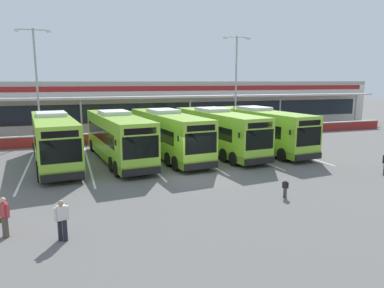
# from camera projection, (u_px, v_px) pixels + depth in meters

# --- Properties ---
(ground_plane) EXTENTS (200.00, 200.00, 0.00)m
(ground_plane) POSITION_uv_depth(u_px,v_px,m) (196.00, 177.00, 22.76)
(ground_plane) COLOR #605E5B
(terminal_building) EXTENTS (70.00, 13.00, 6.00)m
(terminal_building) POSITION_uv_depth(u_px,v_px,m) (127.00, 104.00, 47.24)
(terminal_building) COLOR beige
(terminal_building) RESTS_ON ground
(red_barrier_wall) EXTENTS (60.00, 0.40, 1.10)m
(red_barrier_wall) POSITION_uv_depth(u_px,v_px,m) (148.00, 136.00, 36.14)
(red_barrier_wall) COLOR maroon
(red_barrier_wall) RESTS_ON ground
(coach_bus_leftmost) EXTENTS (3.94, 12.34, 3.78)m
(coach_bus_leftmost) POSITION_uv_depth(u_px,v_px,m) (54.00, 140.00, 25.93)
(coach_bus_leftmost) COLOR #8CC633
(coach_bus_leftmost) RESTS_ON ground
(coach_bus_left_centre) EXTENTS (3.94, 12.34, 3.78)m
(coach_bus_left_centre) POSITION_uv_depth(u_px,v_px,m) (118.00, 138.00, 27.17)
(coach_bus_left_centre) COLOR #8CC633
(coach_bus_left_centre) RESTS_ON ground
(coach_bus_centre) EXTENTS (3.94, 12.34, 3.78)m
(coach_bus_centre) POSITION_uv_depth(u_px,v_px,m) (168.00, 135.00, 28.63)
(coach_bus_centre) COLOR #8CC633
(coach_bus_centre) RESTS_ON ground
(coach_bus_right_centre) EXTENTS (3.94, 12.34, 3.78)m
(coach_bus_right_centre) POSITION_uv_depth(u_px,v_px,m) (217.00, 132.00, 30.05)
(coach_bus_right_centre) COLOR #8CC633
(coach_bus_right_centre) RESTS_ON ground
(coach_bus_rightmost) EXTENTS (3.94, 12.34, 3.78)m
(coach_bus_rightmost) POSITION_uv_depth(u_px,v_px,m) (260.00, 130.00, 31.42)
(coach_bus_rightmost) COLOR #8CC633
(coach_bus_rightmost) RESTS_ON ground
(bay_stripe_far_west) EXTENTS (0.14, 13.00, 0.01)m
(bay_stripe_far_west) POSITION_uv_depth(u_px,v_px,m) (27.00, 169.00, 24.93)
(bay_stripe_far_west) COLOR silver
(bay_stripe_far_west) RESTS_ON ground
(bay_stripe_west) EXTENTS (0.14, 13.00, 0.01)m
(bay_stripe_west) POSITION_uv_depth(u_px,v_px,m) (89.00, 164.00, 26.29)
(bay_stripe_west) COLOR silver
(bay_stripe_west) RESTS_ON ground
(bay_stripe_mid_west) EXTENTS (0.14, 13.00, 0.01)m
(bay_stripe_mid_west) POSITION_uv_depth(u_px,v_px,m) (145.00, 160.00, 27.65)
(bay_stripe_mid_west) COLOR silver
(bay_stripe_mid_west) RESTS_ON ground
(bay_stripe_centre) EXTENTS (0.14, 13.00, 0.01)m
(bay_stripe_centre) POSITION_uv_depth(u_px,v_px,m) (195.00, 156.00, 29.01)
(bay_stripe_centre) COLOR silver
(bay_stripe_centre) RESTS_ON ground
(bay_stripe_mid_east) EXTENTS (0.14, 13.00, 0.01)m
(bay_stripe_mid_east) POSITION_uv_depth(u_px,v_px,m) (242.00, 153.00, 30.38)
(bay_stripe_mid_east) COLOR silver
(bay_stripe_mid_east) RESTS_ON ground
(bay_stripe_east) EXTENTS (0.14, 13.00, 0.01)m
(bay_stripe_east) POSITION_uv_depth(u_px,v_px,m) (284.00, 150.00, 31.74)
(bay_stripe_east) COLOR silver
(bay_stripe_east) RESTS_ON ground
(pedestrian_with_handbag) EXTENTS (0.56, 0.58, 1.62)m
(pedestrian_with_handbag) POSITION_uv_depth(u_px,v_px,m) (4.00, 216.00, 13.92)
(pedestrian_with_handbag) COLOR #4C4238
(pedestrian_with_handbag) RESTS_ON ground
(pedestrian_child) EXTENTS (0.28, 0.28, 1.00)m
(pedestrian_child) POSITION_uv_depth(u_px,v_px,m) (285.00, 188.00, 18.69)
(pedestrian_child) COLOR #4C4238
(pedestrian_child) RESTS_ON ground
(pedestrian_near_bin) EXTENTS (0.54, 0.29, 1.62)m
(pedestrian_near_bin) POSITION_uv_depth(u_px,v_px,m) (62.00, 219.00, 13.57)
(pedestrian_near_bin) COLOR black
(pedestrian_near_bin) RESTS_ON ground
(lamp_post_west) EXTENTS (3.24, 0.28, 11.00)m
(lamp_post_west) POSITION_uv_depth(u_px,v_px,m) (37.00, 78.00, 34.51)
(lamp_post_west) COLOR #9E9EA3
(lamp_post_west) RESTS_ON ground
(lamp_post_centre) EXTENTS (3.24, 0.28, 11.00)m
(lamp_post_centre) POSITION_uv_depth(u_px,v_px,m) (236.00, 79.00, 40.24)
(lamp_post_centre) COLOR #9E9EA3
(lamp_post_centre) RESTS_ON ground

